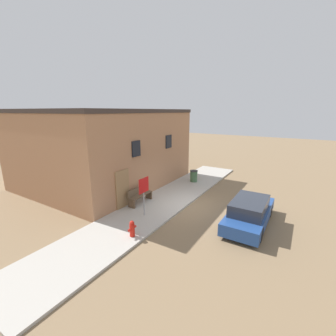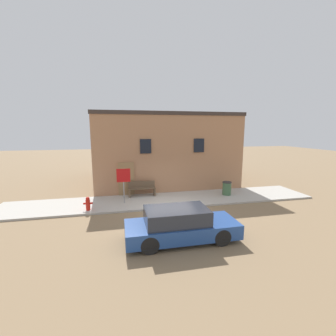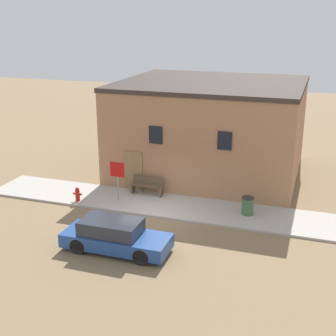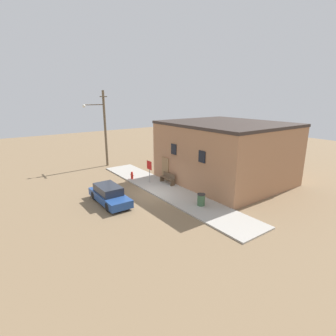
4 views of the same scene
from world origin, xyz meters
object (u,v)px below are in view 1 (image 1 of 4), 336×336
stop_sign (144,189)px  trash_bin (194,176)px  fire_hydrant (132,229)px  bench (140,195)px  parked_car (249,212)px

stop_sign → trash_bin: stop_sign is taller
fire_hydrant → bench: (2.99, 1.97, 0.11)m
trash_bin → bench: bearing=170.3°
fire_hydrant → trash_bin: 8.39m
fire_hydrant → parked_car: bearing=-45.5°
parked_car → bench: bearing=98.4°
fire_hydrant → parked_car: size_ratio=0.16×
trash_bin → parked_car: bearing=-131.7°
bench → trash_bin: bearing=-9.7°
stop_sign → trash_bin: (6.46, 0.29, -0.97)m
bench → trash_bin: bench is taller
fire_hydrant → bench: 3.58m
trash_bin → parked_car: parked_car is taller
trash_bin → stop_sign: bearing=-177.5°
stop_sign → trash_bin: size_ratio=2.34×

